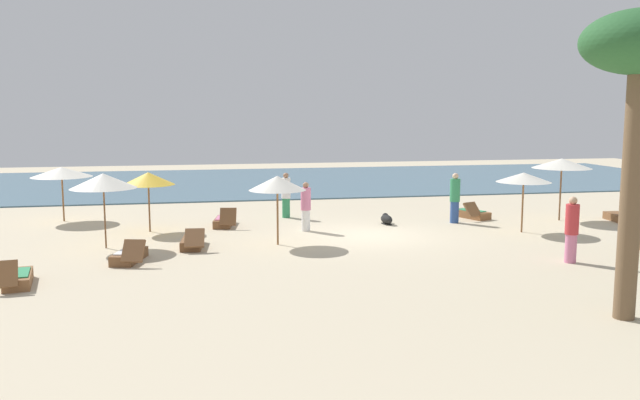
{
  "coord_description": "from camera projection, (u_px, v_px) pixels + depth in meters",
  "views": [
    {
      "loc": [
        -5.74,
        -20.92,
        4.16
      ],
      "look_at": [
        -1.47,
        0.96,
        1.1
      ],
      "focal_mm": 37.18,
      "sensor_mm": 36.0,
      "label": 1
    }
  ],
  "objects": [
    {
      "name": "person_0",
      "position": [
        286.0,
        195.0,
        25.54
      ],
      "size": [
        0.36,
        0.36,
        1.74
      ],
      "color": "#338C59",
      "rests_on": "ground_plane"
    },
    {
      "name": "umbrella_0",
      "position": [
        524.0,
        178.0,
        22.34
      ],
      "size": [
        1.83,
        1.83,
        2.04
      ],
      "color": "brown",
      "rests_on": "ground_plane"
    },
    {
      "name": "lounger_2",
      "position": [
        622.0,
        217.0,
        24.66
      ],
      "size": [
        0.74,
        1.68,
        0.74
      ],
      "color": "brown",
      "rests_on": "ground_plane"
    },
    {
      "name": "lounger_3",
      "position": [
        193.0,
        242.0,
        20.04
      ],
      "size": [
        0.75,
        1.75,
        0.67
      ],
      "color": "brown",
      "rests_on": "ground_plane"
    },
    {
      "name": "ocean_water",
      "position": [
        292.0,
        181.0,
        38.53
      ],
      "size": [
        48.0,
        16.0,
        0.06
      ],
      "primitive_type": "cube",
      "color": "#476B7F",
      "rests_on": "ground_plane"
    },
    {
      "name": "umbrella_1",
      "position": [
        103.0,
        181.0,
        19.72
      ],
      "size": [
        1.96,
        1.96,
        2.27
      ],
      "color": "brown",
      "rests_on": "ground_plane"
    },
    {
      "name": "umbrella_4",
      "position": [
        148.0,
        179.0,
        22.45
      ],
      "size": [
        1.78,
        1.78,
        2.04
      ],
      "color": "brown",
      "rests_on": "ground_plane"
    },
    {
      "name": "lounger_4",
      "position": [
        472.0,
        214.0,
        25.48
      ],
      "size": [
        1.17,
        1.79,
        0.69
      ],
      "color": "brown",
      "rests_on": "ground_plane"
    },
    {
      "name": "person_3",
      "position": [
        455.0,
        198.0,
        24.35
      ],
      "size": [
        0.51,
        0.51,
        1.84
      ],
      "color": "#2D4C8C",
      "rests_on": "ground_plane"
    },
    {
      "name": "palm_1",
      "position": [
        640.0,
        60.0,
        12.6
      ],
      "size": [
        2.27,
        2.27,
        6.05
      ],
      "color": "brown",
      "rests_on": "ground_plane"
    },
    {
      "name": "dog",
      "position": [
        386.0,
        219.0,
        24.13
      ],
      "size": [
        0.42,
        0.81,
        0.37
      ],
      "color": "black",
      "rests_on": "ground_plane"
    },
    {
      "name": "lounger_0",
      "position": [
        130.0,
        256.0,
        18.17
      ],
      "size": [
        0.98,
        1.76,
        0.71
      ],
      "color": "brown",
      "rests_on": "ground_plane"
    },
    {
      "name": "lounger_6",
      "position": [
        17.0,
        278.0,
        15.71
      ],
      "size": [
        0.84,
        1.72,
        0.73
      ],
      "color": "brown",
      "rests_on": "ground_plane"
    },
    {
      "name": "lounger_1",
      "position": [
        224.0,
        221.0,
        23.75
      ],
      "size": [
        0.86,
        1.72,
        0.74
      ],
      "color": "brown",
      "rests_on": "ground_plane"
    },
    {
      "name": "ground_plane",
      "position": [
        369.0,
        235.0,
        22.0
      ],
      "size": [
        60.0,
        60.0,
        0.0
      ],
      "primitive_type": "plane",
      "color": "beige"
    },
    {
      "name": "umbrella_3",
      "position": [
        562.0,
        163.0,
        24.72
      ],
      "size": [
        2.17,
        2.17,
        2.34
      ],
      "color": "brown",
      "rests_on": "ground_plane"
    },
    {
      "name": "umbrella_5",
      "position": [
        62.0,
        172.0,
        24.57
      ],
      "size": [
        2.21,
        2.21,
        2.03
      ],
      "color": "brown",
      "rests_on": "ground_plane"
    },
    {
      "name": "person_2",
      "position": [
        572.0,
        229.0,
        17.99
      ],
      "size": [
        0.5,
        0.5,
        1.82
      ],
      "color": "#D17299",
      "rests_on": "ground_plane"
    },
    {
      "name": "person_1",
      "position": [
        306.0,
        207.0,
        22.71
      ],
      "size": [
        0.47,
        0.47,
        1.69
      ],
      "color": "white",
      "rests_on": "ground_plane"
    },
    {
      "name": "umbrella_6",
      "position": [
        277.0,
        183.0,
        20.24
      ],
      "size": [
        1.75,
        1.75,
        2.14
      ],
      "color": "brown",
      "rests_on": "ground_plane"
    }
  ]
}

